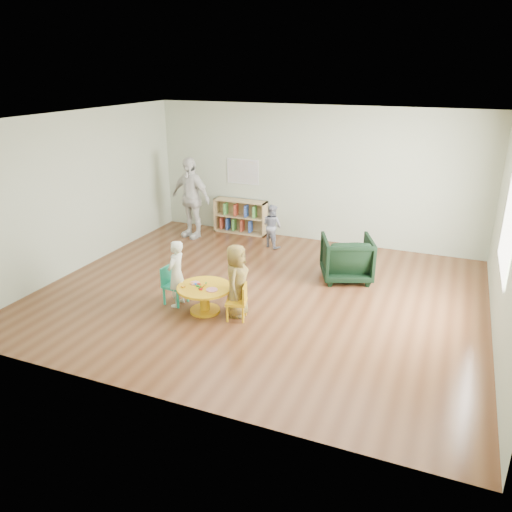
# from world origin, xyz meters

# --- Properties ---
(room) EXTENTS (7.10, 7.00, 2.80)m
(room) POSITION_xyz_m (0.01, 0.00, 1.89)
(room) COLOR #542F1A
(room) RESTS_ON ground
(activity_table) EXTENTS (0.83, 0.83, 0.46)m
(activity_table) POSITION_xyz_m (-0.54, -0.90, 0.29)
(activity_table) COLOR gold
(activity_table) RESTS_ON ground
(kid_chair_left) EXTENTS (0.35, 0.35, 0.61)m
(kid_chair_left) POSITION_xyz_m (-1.14, -0.81, 0.33)
(kid_chair_left) COLOR #1C9D7A
(kid_chair_left) RESTS_ON ground
(kid_chair_right) EXTENTS (0.36, 0.36, 0.55)m
(kid_chair_right) POSITION_xyz_m (0.04, -0.92, 0.29)
(kid_chair_right) COLOR gold
(kid_chair_right) RESTS_ON ground
(bookshelf) EXTENTS (1.20, 0.30, 0.75)m
(bookshelf) POSITION_xyz_m (-1.61, 2.86, 0.37)
(bookshelf) COLOR tan
(bookshelf) RESTS_ON ground
(alphabet_poster) EXTENTS (0.74, 0.01, 0.54)m
(alphabet_poster) POSITION_xyz_m (-1.60, 2.98, 1.35)
(alphabet_poster) COLOR silver
(alphabet_poster) RESTS_ON ground
(armchair) EXTENTS (1.09, 1.10, 0.78)m
(armchair) POSITION_xyz_m (1.16, 1.15, 0.39)
(armchair) COLOR black
(armchair) RESTS_ON ground
(child_left) EXTENTS (0.26, 0.39, 1.06)m
(child_left) POSITION_xyz_m (-1.04, -0.86, 0.53)
(child_left) COLOR silver
(child_left) RESTS_ON ground
(child_right) EXTENTS (0.43, 0.59, 1.11)m
(child_right) POSITION_xyz_m (-0.05, -0.81, 0.56)
(child_right) COLOR gold
(child_right) RESTS_ON ground
(toddler) EXTENTS (0.53, 0.48, 0.90)m
(toddler) POSITION_xyz_m (-0.62, 2.22, 0.45)
(toddler) COLOR #1C2547
(toddler) RESTS_ON ground
(adult_caretaker) EXTENTS (1.09, 0.65, 1.74)m
(adult_caretaker) POSITION_xyz_m (-2.48, 2.19, 0.87)
(adult_caretaker) COLOR silver
(adult_caretaker) RESTS_ON ground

